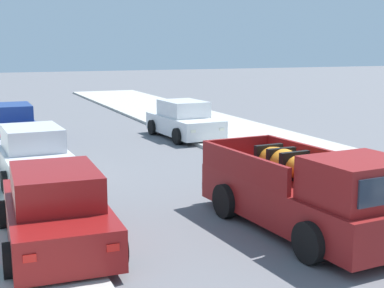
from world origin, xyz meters
The scene contains 7 objects.
sidewalk_right centered at (5.55, 12.00, 0.06)m, with size 4.98×60.00×0.12m, color #B2AFA8.
curb_right centered at (4.45, 12.00, 0.05)m, with size 0.16×60.00×0.10m, color silver.
pickup_truck centered at (1.32, 6.79, 0.81)m, with size 2.49×5.34×1.80m.
car_left_near centered at (-3.30, 13.43, 0.71)m, with size 2.13×4.31×1.54m.
car_right_near centered at (3.35, 18.63, 0.71)m, with size 2.21×4.34×1.54m.
car_left_mid centered at (-3.39, 20.06, 0.71)m, with size 2.03×4.26×1.54m.
car_right_mid centered at (-3.54, 7.88, 0.71)m, with size 2.15×4.31×1.54m.
Camera 1 is at (-4.98, -2.27, 3.78)m, focal length 51.22 mm.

